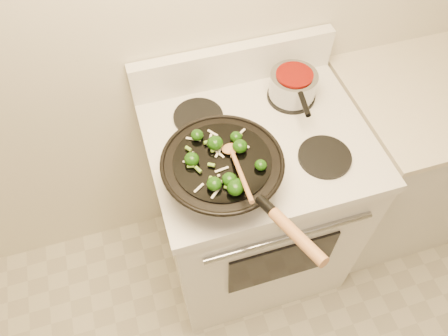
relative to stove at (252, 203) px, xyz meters
name	(u,v)px	position (x,y,z in m)	size (l,w,h in m)	color
stove	(252,203)	(0.00, 0.00, 0.00)	(0.78, 0.67, 1.08)	white
counter_unit	(411,157)	(0.80, 0.03, -0.01)	(0.79, 0.62, 0.91)	silver
wok	(223,171)	(-0.18, -0.16, 0.53)	(0.38, 0.61, 0.20)	black
stirfry	(224,163)	(-0.18, -0.18, 0.59)	(0.24, 0.27, 0.04)	#143A09
wooden_spoon	(236,163)	(-0.15, -0.19, 0.60)	(0.06, 0.25, 0.07)	#A66E41
saucepan	(293,85)	(0.18, 0.15, 0.51)	(0.17, 0.28, 0.10)	gray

